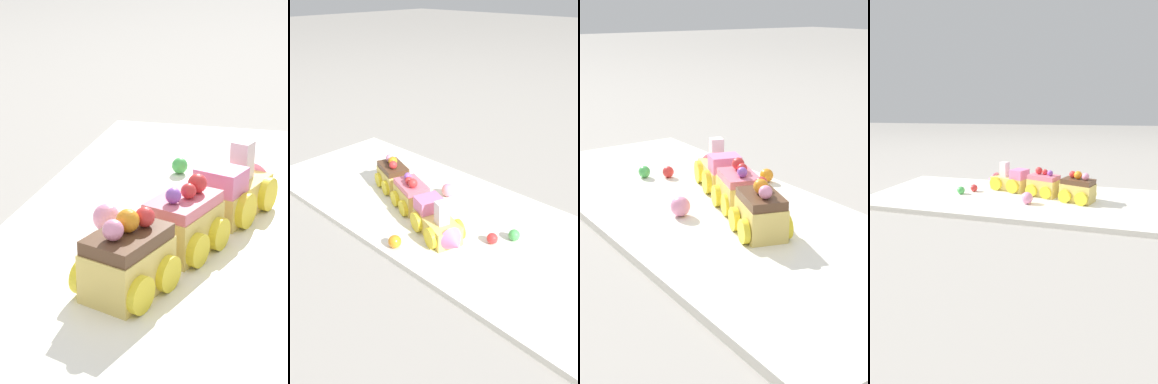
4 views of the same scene
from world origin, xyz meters
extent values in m
plane|color=gray|center=(0.00, 0.00, 0.00)|extent=(10.00, 10.00, 0.00)
cube|color=white|center=(0.00, 0.00, 0.01)|extent=(0.83, 0.34, 0.01)
cube|color=#EACC66|center=(0.06, -0.07, 0.03)|extent=(0.11, 0.08, 0.04)
cube|color=pink|center=(0.03, -0.06, 0.06)|extent=(0.05, 0.06, 0.03)
cone|color=pink|center=(0.12, -0.09, 0.03)|extent=(0.04, 0.05, 0.04)
cube|color=white|center=(0.08, -0.07, 0.06)|extent=(0.03, 0.03, 0.02)
cube|color=white|center=(0.08, -0.07, 0.08)|extent=(0.03, 0.03, 0.02)
cylinder|color=yellow|center=(0.08, -0.10, 0.03)|extent=(0.04, 0.02, 0.04)
cylinder|color=yellow|center=(0.10, -0.05, 0.03)|extent=(0.04, 0.02, 0.04)
cylinder|color=yellow|center=(0.03, -0.08, 0.03)|extent=(0.04, 0.02, 0.04)
cylinder|color=yellow|center=(0.05, -0.03, 0.03)|extent=(0.04, 0.02, 0.04)
cube|color=#EACC66|center=(-0.04, -0.03, 0.03)|extent=(0.09, 0.07, 0.04)
cube|color=#E57084|center=(-0.04, -0.03, 0.06)|extent=(0.09, 0.07, 0.01)
sphere|color=#9956C6|center=(-0.06, -0.02, 0.08)|extent=(0.02, 0.02, 0.01)
sphere|color=red|center=(-0.04, -0.04, 0.08)|extent=(0.02, 0.02, 0.01)
sphere|color=red|center=(-0.02, -0.04, 0.08)|extent=(0.02, 0.02, 0.02)
cylinder|color=yellow|center=(-0.03, -0.06, 0.03)|extent=(0.03, 0.02, 0.03)
cylinder|color=yellow|center=(-0.01, -0.01, 0.03)|extent=(0.03, 0.02, 0.03)
cylinder|color=yellow|center=(-0.07, -0.05, 0.03)|extent=(0.03, 0.02, 0.03)
cylinder|color=yellow|center=(-0.05, 0.00, 0.03)|extent=(0.03, 0.02, 0.03)
cube|color=#EACC66|center=(-0.13, 0.00, 0.03)|extent=(0.09, 0.07, 0.04)
cube|color=brown|center=(-0.13, 0.00, 0.06)|extent=(0.09, 0.07, 0.01)
sphere|color=pink|center=(-0.15, 0.01, 0.08)|extent=(0.02, 0.02, 0.02)
sphere|color=orange|center=(-0.13, 0.00, 0.08)|extent=(0.03, 0.03, 0.02)
sphere|color=red|center=(-0.12, -0.01, 0.08)|extent=(0.02, 0.02, 0.02)
cylinder|color=yellow|center=(-0.12, -0.03, 0.03)|extent=(0.03, 0.02, 0.03)
cylinder|color=yellow|center=(-0.10, 0.02, 0.03)|extent=(0.03, 0.02, 0.03)
cylinder|color=yellow|center=(-0.16, -0.02, 0.03)|extent=(0.03, 0.02, 0.03)
cylinder|color=yellow|center=(-0.14, 0.04, 0.03)|extent=(0.03, 0.02, 0.03)
sphere|color=#4CBC56|center=(0.18, 0.02, 0.02)|extent=(0.02, 0.02, 0.02)
sphere|color=red|center=(0.15, -0.02, 0.02)|extent=(0.02, 0.02, 0.02)
sphere|color=orange|center=(0.04, -0.15, 0.02)|extent=(0.02, 0.02, 0.02)
sphere|color=pink|center=(-0.02, 0.06, 0.03)|extent=(0.03, 0.03, 0.03)
camera|label=1|loc=(-0.60, -0.13, 0.29)|focal=60.00mm
camera|label=2|loc=(0.45, -0.49, 0.42)|focal=35.00mm
camera|label=3|loc=(-0.64, 0.41, 0.30)|focal=50.00mm
camera|label=4|loc=(-0.17, 0.73, 0.23)|focal=28.00mm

